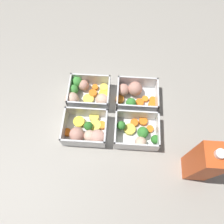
{
  "coord_description": "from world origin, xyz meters",
  "views": [
    {
      "loc": [
        -0.02,
        0.31,
        0.7
      ],
      "look_at": [
        0.0,
        0.0,
        0.02
      ],
      "focal_mm": 35.0,
      "sensor_mm": 36.0,
      "label": 1
    }
  ],
  "objects_px": {
    "container_near_left": "(134,94)",
    "container_far_right": "(87,131)",
    "container_near_right": "(86,93)",
    "container_far_left": "(138,132)",
    "juice_carton": "(204,163)"
  },
  "relations": [
    {
      "from": "container_near_left",
      "to": "container_far_right",
      "type": "bearing_deg",
      "value": 44.16
    },
    {
      "from": "container_near_left",
      "to": "container_near_right",
      "type": "relative_size",
      "value": 0.92
    },
    {
      "from": "container_far_left",
      "to": "container_far_right",
      "type": "bearing_deg",
      "value": 2.21
    },
    {
      "from": "container_near_left",
      "to": "juice_carton",
      "type": "xyz_separation_m",
      "value": [
        -0.19,
        0.24,
        0.07
      ]
    },
    {
      "from": "container_far_right",
      "to": "juice_carton",
      "type": "height_order",
      "value": "juice_carton"
    },
    {
      "from": "container_near_right",
      "to": "container_far_left",
      "type": "relative_size",
      "value": 1.16
    },
    {
      "from": "container_near_right",
      "to": "container_far_left",
      "type": "xyz_separation_m",
      "value": [
        -0.19,
        0.13,
        -0.0
      ]
    },
    {
      "from": "container_near_left",
      "to": "juice_carton",
      "type": "height_order",
      "value": "juice_carton"
    },
    {
      "from": "container_far_right",
      "to": "juice_carton",
      "type": "xyz_separation_m",
      "value": [
        -0.34,
        0.1,
        0.07
      ]
    },
    {
      "from": "container_near_right",
      "to": "container_far_right",
      "type": "relative_size",
      "value": 1.09
    },
    {
      "from": "container_far_left",
      "to": "juice_carton",
      "type": "xyz_separation_m",
      "value": [
        -0.17,
        0.1,
        0.07
      ]
    },
    {
      "from": "juice_carton",
      "to": "container_near_left",
      "type": "bearing_deg",
      "value": -52.02
    },
    {
      "from": "container_near_right",
      "to": "juice_carton",
      "type": "height_order",
      "value": "juice_carton"
    },
    {
      "from": "container_near_right",
      "to": "container_far_left",
      "type": "distance_m",
      "value": 0.23
    },
    {
      "from": "container_near_left",
      "to": "container_far_right",
      "type": "xyz_separation_m",
      "value": [
        0.15,
        0.15,
        -0.0
      ]
    }
  ]
}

